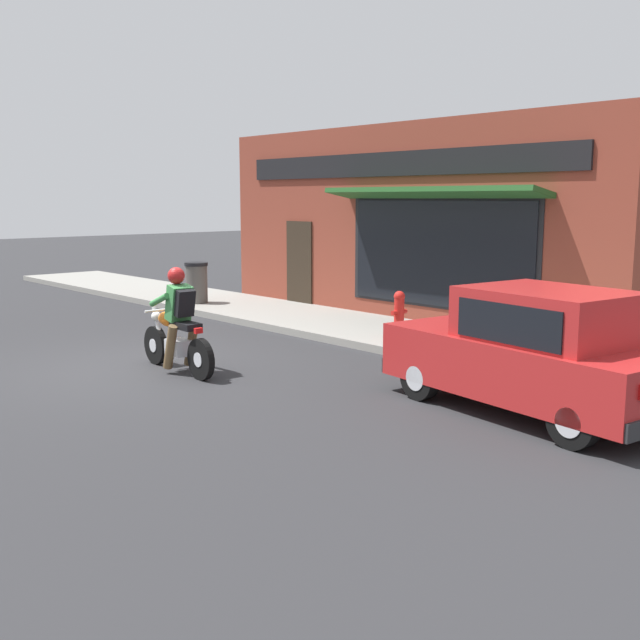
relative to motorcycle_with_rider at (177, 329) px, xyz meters
The scene contains 7 objects.
ground_plane 1.06m from the motorcycle_with_rider, 114.48° to the left, with size 80.00×80.00×0.00m, color #2B2B2D.
sidewalk_curb 5.93m from the motorcycle_with_rider, 39.43° to the left, with size 2.60×22.00×0.14m, color gray.
storefront_building 6.32m from the motorcycle_with_rider, ahead, with size 1.25×10.60×4.20m.
motorcycle_with_rider is the anchor object (origin of this frame).
car_hatchback 5.31m from the motorcycle_with_rider, 67.23° to the right, with size 2.10×3.96×1.57m.
fire_hydrant 4.07m from the motorcycle_with_rider, 14.26° to the right, with size 0.36×0.24×0.88m.
trash_bin 6.76m from the motorcycle_with_rider, 54.47° to the left, with size 0.56×0.56×0.98m.
Camera 1 is at (-5.62, -10.53, 2.64)m, focal length 42.00 mm.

